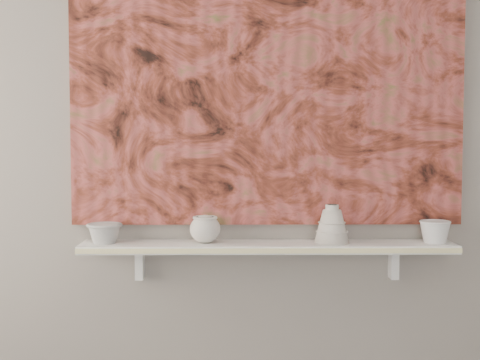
{
  "coord_description": "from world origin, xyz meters",
  "views": [
    {
      "loc": [
        -0.13,
        -0.98,
        1.32
      ],
      "look_at": [
        -0.1,
        1.49,
        1.17
      ],
      "focal_mm": 50.0,
      "sensor_mm": 36.0,
      "label": 1
    }
  ],
  "objects_px": {
    "cup_cream": "(205,229)",
    "painting": "(267,81)",
    "bell_vessel": "(332,224)",
    "shelf": "(268,247)",
    "bowl_grey": "(105,233)",
    "bowl_white": "(435,231)"
  },
  "relations": [
    {
      "from": "shelf",
      "to": "painting",
      "type": "relative_size",
      "value": 0.93
    },
    {
      "from": "bowl_grey",
      "to": "cup_cream",
      "type": "distance_m",
      "value": 0.38
    },
    {
      "from": "cup_cream",
      "to": "bowl_white",
      "type": "height_order",
      "value": "cup_cream"
    },
    {
      "from": "painting",
      "to": "bowl_grey",
      "type": "xyz_separation_m",
      "value": [
        -0.61,
        -0.08,
        -0.57
      ]
    },
    {
      "from": "bowl_grey",
      "to": "bell_vessel",
      "type": "xyz_separation_m",
      "value": [
        0.85,
        0.0,
        0.03
      ]
    },
    {
      "from": "cup_cream",
      "to": "painting",
      "type": "bearing_deg",
      "value": 18.89
    },
    {
      "from": "bell_vessel",
      "to": "shelf",
      "type": "bearing_deg",
      "value": 180.0
    },
    {
      "from": "bowl_white",
      "to": "bowl_grey",
      "type": "bearing_deg",
      "value": 180.0
    },
    {
      "from": "shelf",
      "to": "painting",
      "type": "xyz_separation_m",
      "value": [
        0.0,
        0.08,
        0.62
      ]
    },
    {
      "from": "bell_vessel",
      "to": "bowl_white",
      "type": "distance_m",
      "value": 0.39
    },
    {
      "from": "bell_vessel",
      "to": "cup_cream",
      "type": "bearing_deg",
      "value": 180.0
    },
    {
      "from": "bowl_white",
      "to": "shelf",
      "type": "bearing_deg",
      "value": 180.0
    },
    {
      "from": "painting",
      "to": "bell_vessel",
      "type": "height_order",
      "value": "painting"
    },
    {
      "from": "bowl_grey",
      "to": "shelf",
      "type": "bearing_deg",
      "value": 0.0
    },
    {
      "from": "bowl_grey",
      "to": "bowl_white",
      "type": "xyz_separation_m",
      "value": [
        1.24,
        0.0,
        0.0
      ]
    },
    {
      "from": "painting",
      "to": "bowl_white",
      "type": "distance_m",
      "value": 0.85
    },
    {
      "from": "bowl_grey",
      "to": "bell_vessel",
      "type": "height_order",
      "value": "bell_vessel"
    },
    {
      "from": "painting",
      "to": "bowl_white",
      "type": "height_order",
      "value": "painting"
    },
    {
      "from": "shelf",
      "to": "painting",
      "type": "height_order",
      "value": "painting"
    },
    {
      "from": "bell_vessel",
      "to": "bowl_white",
      "type": "height_order",
      "value": "bell_vessel"
    },
    {
      "from": "painting",
      "to": "bowl_grey",
      "type": "relative_size",
      "value": 11.21
    },
    {
      "from": "painting",
      "to": "bell_vessel",
      "type": "bearing_deg",
      "value": -18.54
    }
  ]
}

